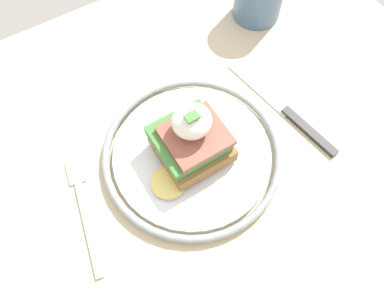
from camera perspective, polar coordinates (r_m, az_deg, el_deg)
name	(u,v)px	position (r m, az deg, el deg)	size (l,w,h in m)	color
ground_plane	(192,280)	(1.19, 0.08, -20.00)	(6.00, 6.00, 0.00)	gray
dining_table	(193,226)	(0.60, 0.15, -12.37)	(0.90, 0.77, 0.73)	#C6B28E
plate	(192,153)	(0.49, 0.00, -1.45)	(0.24, 0.24, 0.02)	silver
sandwich	(191,139)	(0.46, -0.16, 0.75)	(0.11, 0.09, 0.09)	olive
fork	(84,208)	(0.49, -16.12, -9.30)	(0.05, 0.16, 0.00)	silver
knife	(289,113)	(0.55, 14.51, 4.56)	(0.04, 0.20, 0.01)	#2D2D2D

